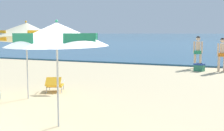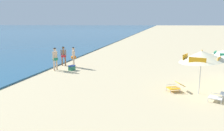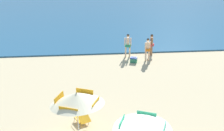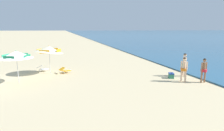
{
  "view_description": "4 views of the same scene",
  "coord_description": "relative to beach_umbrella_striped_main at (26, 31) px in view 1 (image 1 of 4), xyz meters",
  "views": [
    {
      "loc": [
        3.74,
        -4.82,
        1.99
      ],
      "look_at": [
        -1.35,
        6.92,
        0.6
      ],
      "focal_mm": 48.48,
      "sensor_mm": 36.0,
      "label": 1
    },
    {
      "loc": [
        -13.73,
        4.52,
        3.67
      ],
      "look_at": [
        -0.76,
        7.5,
        1.03
      ],
      "focal_mm": 34.15,
      "sensor_mm": 36.0,
      "label": 2
    },
    {
      "loc": [
        -1.7,
        -8.0,
        7.73
      ],
      "look_at": [
        -0.29,
        7.29,
        1.46
      ],
      "focal_mm": 45.57,
      "sensor_mm": 36.0,
      "label": 3
    },
    {
      "loc": [
        14.01,
        3.42,
        3.67
      ],
      "look_at": [
        0.79,
        6.95,
        1.02
      ],
      "focal_mm": 30.54,
      "sensor_mm": 36.0,
      "label": 4
    }
  ],
  "objects": [
    {
      "name": "lounge_chair_beside_umbrella",
      "position": [
        0.16,
        1.18,
        -1.76
      ],
      "size": [
        0.86,
        1.03,
        0.52
      ],
      "color": "gold",
      "rests_on": "ground"
    },
    {
      "name": "person_wading_in",
      "position": [
        3.62,
        10.16,
        -0.98
      ],
      "size": [
        0.53,
        0.44,
        1.81
      ],
      "color": "beige",
      "rests_on": "ground"
    },
    {
      "name": "beach_umbrella_striped_main",
      "position": [
        0.0,
        0.0,
        0.0
      ],
      "size": [
        2.91,
        2.94,
        2.42
      ],
      "color": "silver",
      "rests_on": "ground"
    },
    {
      "name": "beach_umbrella_striped_second",
      "position": [
        2.39,
        -1.96,
        -0.07
      ],
      "size": [
        2.64,
        2.64,
        2.26
      ],
      "color": "silver",
      "rests_on": "ground"
    },
    {
      "name": "cooler_box",
      "position": [
        3.89,
        8.88,
        -1.83
      ],
      "size": [
        0.59,
        0.5,
        0.43
      ],
      "color": "#2D7F5B",
      "rests_on": "ground"
    },
    {
      "name": "person_standing_near_shore",
      "position": [
        4.96,
        9.17,
        -1.03
      ],
      "size": [
        0.47,
        0.42,
        1.73
      ],
      "color": "beige",
      "rests_on": "ground"
    }
  ]
}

